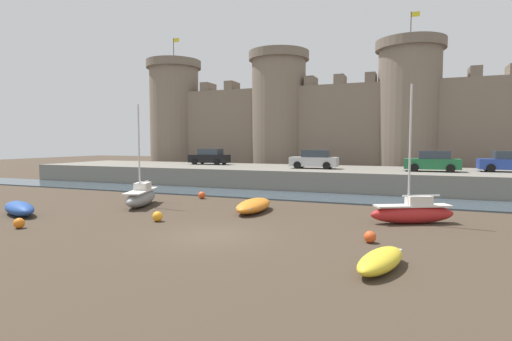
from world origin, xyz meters
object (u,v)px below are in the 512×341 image
at_px(car_quay_centre_west, 508,162).
at_px(rowboat_foreground_left, 19,208).
at_px(sailboat_foreground_centre, 413,212).
at_px(sailboat_midflat_left, 141,196).
at_px(car_quay_west, 314,160).
at_px(mooring_buoy_off_centre, 370,237).
at_px(car_quay_centre_east, 432,162).
at_px(rowboat_midflat_right, 254,205).
at_px(rowboat_near_channel_left, 381,260).
at_px(car_quay_east, 210,157).
at_px(mooring_buoy_mid_mud, 158,216).
at_px(mooring_buoy_near_shore, 19,223).
at_px(mooring_buoy_near_channel, 202,195).

bearing_deg(car_quay_centre_west, rowboat_foreground_left, -142.64).
height_order(sailboat_foreground_centre, sailboat_midflat_left, sailboat_foreground_centre).
bearing_deg(sailboat_midflat_left, car_quay_west, 61.24).
bearing_deg(car_quay_west, sailboat_foreground_centre, -59.30).
relative_size(mooring_buoy_off_centre, car_quay_west, 0.12).
bearing_deg(car_quay_centre_east, rowboat_midflat_right, -126.33).
height_order(rowboat_foreground_left, rowboat_midflat_right, same).
xyz_separation_m(rowboat_near_channel_left, car_quay_east, (-18.67, 23.94, 2.11)).
bearing_deg(car_quay_centre_east, mooring_buoy_off_centre, -99.27).
relative_size(rowboat_midflat_right, car_quay_centre_west, 0.95).
bearing_deg(car_quay_centre_east, mooring_buoy_mid_mud, -127.04).
bearing_deg(rowboat_near_channel_left, sailboat_midflat_left, 152.73).
bearing_deg(mooring_buoy_near_shore, rowboat_foreground_left, 141.94).
distance_m(car_quay_east, car_quay_west, 11.79).
bearing_deg(mooring_buoy_near_channel, mooring_buoy_mid_mud, -76.50).
relative_size(mooring_buoy_near_channel, car_quay_centre_west, 0.12).
height_order(rowboat_midflat_right, sailboat_midflat_left, sailboat_midflat_left).
relative_size(sailboat_foreground_centre, sailboat_midflat_left, 1.08).
height_order(rowboat_near_channel_left, mooring_buoy_off_centre, rowboat_near_channel_left).
relative_size(rowboat_foreground_left, mooring_buoy_mid_mud, 7.19).
xyz_separation_m(mooring_buoy_near_shore, mooring_buoy_near_channel, (3.08, 11.58, 0.01)).
bearing_deg(sailboat_midflat_left, mooring_buoy_near_shore, -98.89).
relative_size(car_quay_centre_east, car_quay_centre_west, 1.00).
bearing_deg(car_quay_centre_east, car_quay_west, 179.31).
relative_size(rowboat_foreground_left, mooring_buoy_off_centre, 7.74).
distance_m(rowboat_near_channel_left, car_quay_centre_west, 24.38).
height_order(sailboat_foreground_centre, car_quay_centre_west, sailboat_foreground_centre).
height_order(mooring_buoy_near_channel, car_quay_centre_west, car_quay_centre_west).
height_order(rowboat_midflat_right, car_quay_centre_east, car_quay_centre_east).
bearing_deg(car_quay_west, car_quay_centre_west, 5.47).
bearing_deg(sailboat_foreground_centre, mooring_buoy_near_shore, -155.14).
xyz_separation_m(mooring_buoy_near_channel, car_quay_east, (-5.81, 12.13, 2.19)).
distance_m(sailboat_foreground_centre, mooring_buoy_mid_mud, 12.59).
bearing_deg(rowboat_foreground_left, rowboat_near_channel_left, -7.82).
relative_size(mooring_buoy_near_shore, car_quay_centre_west, 0.12).
xyz_separation_m(car_quay_west, car_quay_centre_west, (14.87, 1.42, 0.00)).
relative_size(rowboat_near_channel_left, mooring_buoy_mid_mud, 6.09).
xyz_separation_m(rowboat_near_channel_left, car_quay_west, (-7.12, 21.59, 2.11)).
bearing_deg(car_quay_centre_west, rowboat_near_channel_left, -108.62).
bearing_deg(mooring_buoy_near_shore, sailboat_midflat_left, 81.11).
relative_size(rowboat_near_channel_left, mooring_buoy_near_channel, 6.17).
distance_m(mooring_buoy_near_channel, car_quay_east, 13.62).
bearing_deg(car_quay_centre_west, car_quay_east, 178.01).
height_order(rowboat_midflat_right, car_quay_east, car_quay_east).
distance_m(rowboat_near_channel_left, mooring_buoy_mid_mud, 11.63).
xyz_separation_m(rowboat_foreground_left, rowboat_near_channel_left, (18.98, -2.61, -0.06)).
height_order(mooring_buoy_off_centre, car_quay_centre_east, car_quay_centre_east).
relative_size(sailboat_midflat_left, car_quay_east, 1.52).
relative_size(rowboat_near_channel_left, sailboat_midflat_left, 0.50).
bearing_deg(mooring_buoy_near_channel, car_quay_east, 115.60).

